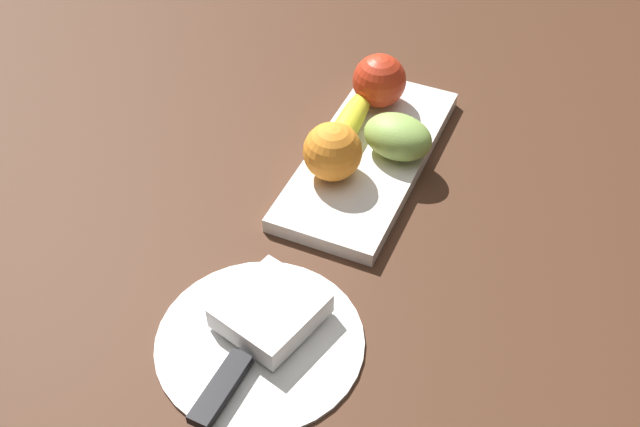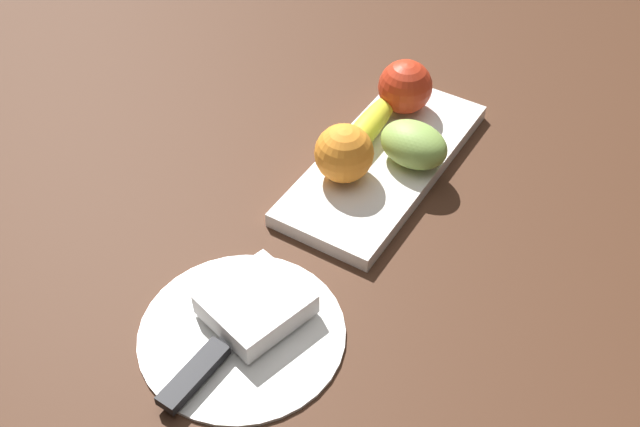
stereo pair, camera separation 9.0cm
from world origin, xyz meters
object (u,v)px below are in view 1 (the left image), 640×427
at_px(orange_near_apple, 333,152).
at_px(grape_bunch, 398,137).
at_px(folded_napkin, 271,311).
at_px(knife, 229,377).
at_px(banana, 347,126).
at_px(dinner_plate, 260,340).
at_px(fruit_tray, 368,157).
at_px(apple, 379,81).

relative_size(orange_near_apple, grape_bunch, 0.81).
bearing_deg(folded_napkin, knife, 177.05).
xyz_separation_m(banana, dinner_plate, (-0.34, -0.04, -0.03)).
relative_size(fruit_tray, knife, 1.90).
distance_m(apple, knife, 0.49).
bearing_deg(apple, folded_napkin, -176.15).
relative_size(banana, dinner_plate, 0.81).
bearing_deg(fruit_tray, dinner_plate, 180.00).
height_order(fruit_tray, folded_napkin, folded_napkin).
xyz_separation_m(fruit_tray, orange_near_apple, (-0.06, 0.03, 0.05)).
distance_m(banana, dinner_plate, 0.34).
height_order(banana, knife, banana).
height_order(banana, dinner_plate, banana).
distance_m(banana, folded_napkin, 0.31).
height_order(fruit_tray, grape_bunch, grape_bunch).
height_order(apple, banana, apple).
relative_size(dinner_plate, folded_napkin, 2.22).
xyz_separation_m(apple, orange_near_apple, (-0.17, -0.00, -0.00)).
relative_size(fruit_tray, banana, 1.88).
xyz_separation_m(fruit_tray, knife, (-0.38, 0.00, 0.00)).
relative_size(dinner_plate, knife, 1.25).
xyz_separation_m(banana, orange_near_apple, (-0.08, -0.01, 0.02)).
relative_size(banana, grape_bunch, 1.98).
xyz_separation_m(banana, grape_bunch, (-0.01, -0.07, 0.01)).
bearing_deg(apple, banana, 172.32).
relative_size(fruit_tray, apple, 4.56).
bearing_deg(dinner_plate, banana, 6.52).
bearing_deg(grape_bunch, apple, 33.37).
bearing_deg(dinner_plate, apple, 3.59).
bearing_deg(folded_napkin, grape_bunch, -6.49).
bearing_deg(fruit_tray, apple, 14.24).
bearing_deg(folded_napkin, dinner_plate, 180.00).
xyz_separation_m(apple, grape_bunch, (-0.09, -0.06, -0.01)).
relative_size(grape_bunch, knife, 0.51).
distance_m(fruit_tray, banana, 0.05).
bearing_deg(fruit_tray, knife, 179.32).
distance_m(fruit_tray, knife, 0.38).
height_order(apple, folded_napkin, apple).
bearing_deg(fruit_tray, orange_near_apple, 156.19).
xyz_separation_m(dinner_plate, folded_napkin, (0.03, -0.00, 0.02)).
distance_m(banana, orange_near_apple, 0.08).
bearing_deg(grape_bunch, folded_napkin, 173.51).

